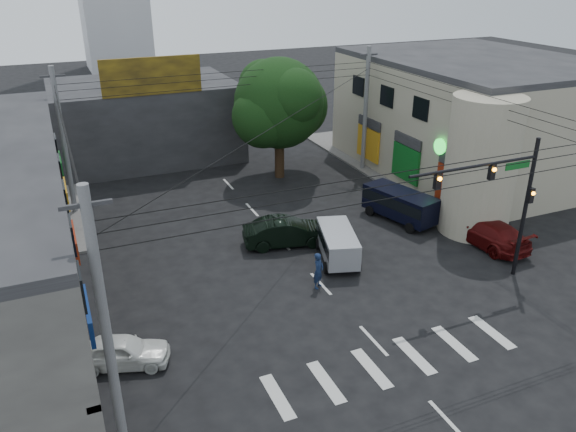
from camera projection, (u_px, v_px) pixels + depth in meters
ground at (340, 304)px, 26.15m from camera, size 160.00×160.00×0.00m
sidewalk_far_right at (427, 149)px, 47.68m from camera, size 16.00×16.00×0.15m
building_right at (473, 118)px, 41.88m from camera, size 14.00×18.00×8.00m
corner_column at (481, 166)px, 31.82m from camera, size 4.00×4.00×8.00m
building_far at (145, 120)px, 45.24m from camera, size 14.00×10.00×6.00m
billboard at (151, 76)px, 39.37m from camera, size 7.00×0.30×2.60m
street_tree at (279, 104)px, 39.57m from camera, size 6.40×6.40×8.70m
traffic_gantry at (502, 191)px, 26.14m from camera, size 7.10×0.35×7.20m
utility_pole_near_left at (106, 328)px, 16.71m from camera, size 0.32×0.32×9.20m
utility_pole_far_left at (64, 143)px, 33.87m from camera, size 0.32×0.32×9.20m
utility_pole_far_right at (366, 110)px, 41.44m from camera, size 0.32×0.32×9.20m
dark_sedan at (286, 232)px, 31.40m from camera, size 3.61×5.48×1.59m
white_compact at (121, 351)px, 21.99m from camera, size 3.79×4.66×1.27m
maroon_sedan at (487, 232)px, 31.46m from camera, size 2.86×5.49×1.51m
silver_minivan at (338, 246)px, 29.73m from camera, size 4.87×3.85×1.70m
navy_van at (400, 206)px, 34.35m from camera, size 5.66×4.19×1.90m
traffic_officer at (318, 271)px, 27.18m from camera, size 1.11×1.10×1.85m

